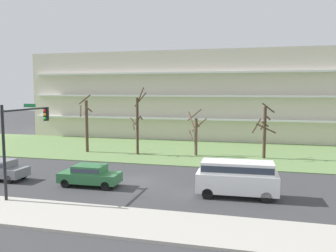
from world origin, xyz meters
name	(u,v)px	position (x,y,z in m)	size (l,w,h in m)	color
ground	(135,182)	(0.00, 0.00, 0.00)	(160.00, 160.00, 0.00)	#38383A
sidewalk_curb_near	(85,218)	(0.00, -8.00, 0.07)	(80.00, 4.00, 0.15)	#ADA89E
grass_lawn_strip	(176,150)	(0.00, 14.00, 0.04)	(80.00, 16.00, 0.08)	#66844C
apartment_building	(197,95)	(0.00, 28.65, 6.21)	(48.13, 14.24, 12.41)	beige
tree_far_left	(86,124)	(-9.45, 10.58, 3.21)	(1.54, 1.88, 6.49)	#4C3828
tree_left	(138,123)	(-3.40, 10.50, 3.46)	(1.67, 1.68, 7.28)	#423023
tree_center	(196,133)	(2.73, 11.46, 2.46)	(2.10, 1.99, 5.00)	brown
tree_right	(264,130)	(9.73, 11.54, 2.94)	(2.34, 2.37, 5.75)	#423023
sedan_green_near_left	(90,174)	(-2.73, -2.00, 0.87)	(4.44, 1.89, 1.57)	#2D6B3D
van_white_center_left	(237,176)	(7.76, -2.00, 1.40)	(5.26, 2.17, 2.36)	white
traffic_signal_mast	(21,133)	(-6.13, -4.92, 4.15)	(0.90, 4.96, 6.07)	black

